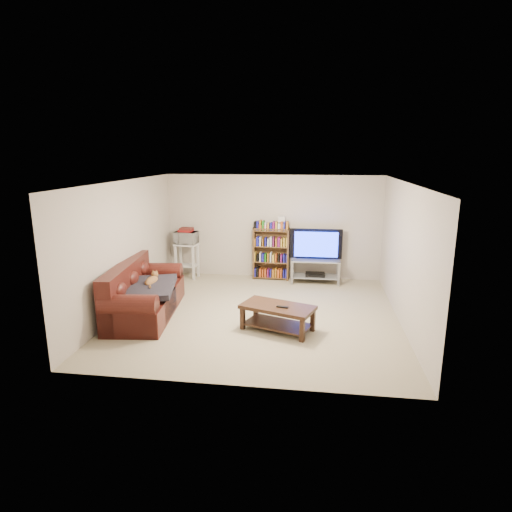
% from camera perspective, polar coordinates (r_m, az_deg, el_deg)
% --- Properties ---
extents(floor, '(5.00, 5.00, 0.00)m').
position_cam_1_polar(floor, '(7.92, 0.32, -7.75)').
color(floor, tan).
rests_on(floor, ground).
extents(ceiling, '(5.00, 5.00, 0.00)m').
position_cam_1_polar(ceiling, '(7.40, 0.35, 9.85)').
color(ceiling, white).
rests_on(ceiling, ground).
extents(wall_back, '(5.00, 0.00, 5.00)m').
position_cam_1_polar(wall_back, '(10.01, 2.22, 3.89)').
color(wall_back, beige).
rests_on(wall_back, ground).
extents(wall_front, '(5.00, 0.00, 5.00)m').
position_cam_1_polar(wall_front, '(5.19, -3.30, -5.34)').
color(wall_front, beige).
rests_on(wall_front, ground).
extents(wall_left, '(0.00, 5.00, 5.00)m').
position_cam_1_polar(wall_left, '(8.27, -17.11, 1.24)').
color(wall_left, beige).
rests_on(wall_left, ground).
extents(wall_right, '(0.00, 5.00, 5.00)m').
position_cam_1_polar(wall_right, '(7.66, 19.21, 0.13)').
color(wall_right, beige).
rests_on(wall_right, ground).
extents(sofa, '(1.21, 2.33, 0.96)m').
position_cam_1_polar(sofa, '(8.09, -15.03, -5.27)').
color(sofa, '#421611').
rests_on(sofa, floor).
extents(blanket, '(1.07, 1.27, 0.19)m').
position_cam_1_polar(blanket, '(7.83, -14.11, -4.12)').
color(blanket, '#26232C').
rests_on(blanket, sofa).
extents(cat, '(0.31, 0.63, 0.18)m').
position_cam_1_polar(cat, '(8.00, -13.76, -3.27)').
color(cat, brown).
rests_on(cat, sofa).
extents(coffee_table, '(1.32, 0.96, 0.43)m').
position_cam_1_polar(coffee_table, '(7.15, 2.90, -7.59)').
color(coffee_table, black).
rests_on(coffee_table, floor).
extents(remote, '(0.20, 0.09, 0.02)m').
position_cam_1_polar(remote, '(7.02, 3.53, -6.79)').
color(remote, black).
rests_on(remote, coffee_table).
extents(tv_stand, '(1.10, 0.51, 0.55)m').
position_cam_1_polar(tv_stand, '(9.78, 7.91, -1.45)').
color(tv_stand, '#999EA3').
rests_on(tv_stand, floor).
extents(television, '(1.18, 0.17, 0.68)m').
position_cam_1_polar(television, '(9.66, 8.01, 1.51)').
color(television, black).
rests_on(television, tv_stand).
extents(dvd_player, '(0.44, 0.31, 0.06)m').
position_cam_1_polar(dvd_player, '(9.83, 7.87, -2.45)').
color(dvd_player, black).
rests_on(dvd_player, tv_stand).
extents(bookshelf, '(0.85, 0.29, 1.21)m').
position_cam_1_polar(bookshelf, '(9.93, 2.04, 0.43)').
color(bookshelf, '#50361B').
rests_on(bookshelf, floor).
extents(shelf_clutter, '(0.62, 0.20, 0.28)m').
position_cam_1_polar(shelf_clutter, '(9.79, 2.65, 4.37)').
color(shelf_clutter, silver).
rests_on(shelf_clutter, bookshelf).
extents(microwave_stand, '(0.55, 0.43, 0.83)m').
position_cam_1_polar(microwave_stand, '(10.17, -9.21, 0.02)').
color(microwave_stand, silver).
rests_on(microwave_stand, floor).
extents(microwave, '(0.54, 0.40, 0.28)m').
position_cam_1_polar(microwave, '(10.07, -9.30, 2.44)').
color(microwave, silver).
rests_on(microwave, microwave_stand).
extents(game_boxes, '(0.33, 0.29, 0.05)m').
position_cam_1_polar(game_boxes, '(10.04, -9.34, 3.36)').
color(game_boxes, maroon).
rests_on(game_boxes, microwave).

